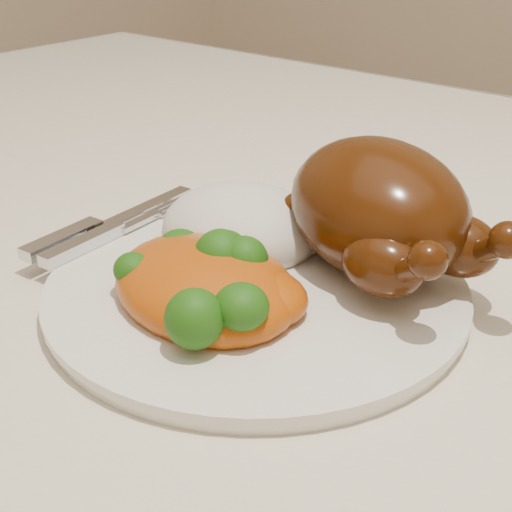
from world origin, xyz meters
The scene contains 7 objects.
dining_table centered at (0.00, 0.00, 0.67)m, with size 1.60×0.90×0.76m.
tablecloth centered at (0.00, 0.00, 0.74)m, with size 1.73×1.03×0.18m.
dinner_plate centered at (0.03, -0.14, 0.77)m, with size 0.29×0.29×0.01m, color white.
roast_chicken centered at (0.08, -0.07, 0.83)m, with size 0.20×0.16×0.09m.
rice_mound centered at (-0.02, -0.10, 0.79)m, with size 0.15×0.14×0.06m.
mac_and_cheese centered at (0.02, -0.18, 0.79)m, with size 0.16×0.14×0.06m.
cutlery centered at (-0.11, -0.16, 0.79)m, with size 0.04×0.17×0.01m.
Camera 1 is at (0.30, -0.47, 1.02)m, focal length 50.00 mm.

